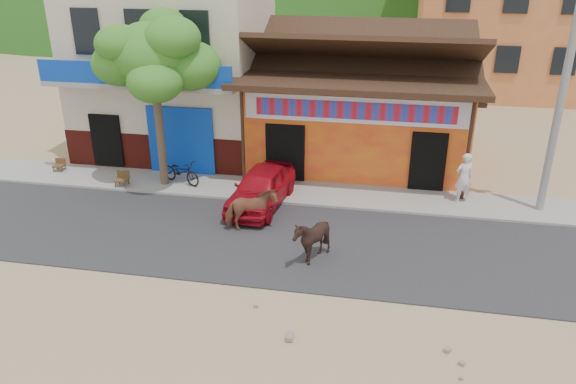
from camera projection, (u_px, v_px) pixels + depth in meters
name	position (u px, v px, depth m)	size (l,w,h in m)	color
ground	(249.00, 288.00, 14.27)	(120.00, 120.00, 0.00)	#9E825B
road	(270.00, 240.00, 16.51)	(60.00, 5.00, 0.04)	#28282B
sidewalk	(291.00, 192.00, 19.64)	(60.00, 2.00, 0.12)	gray
dance_club	(359.00, 115.00, 22.19)	(8.00, 6.00, 3.60)	orange
cafe_building	(176.00, 65.00, 22.77)	(7.00, 6.00, 7.00)	beige
tree	(157.00, 102.00, 19.00)	(3.00, 3.00, 6.00)	#2D721E
utility_pole	(564.00, 87.00, 16.61)	(0.24, 0.24, 8.00)	gray
cow_tan	(251.00, 210.00, 16.88)	(0.69, 1.52, 1.29)	brown
cow_dark	(312.00, 239.00, 15.14)	(1.08, 1.21, 1.33)	black
red_car	(261.00, 187.00, 18.45)	(1.51, 3.76, 1.28)	#AD0C1A
scooter	(181.00, 172.00, 20.05)	(0.58, 1.67, 0.88)	black
pedestrian	(464.00, 177.00, 18.46)	(0.62, 0.41, 1.71)	white
cafe_chair_left	(58.00, 160.00, 21.17)	(0.39, 0.39, 0.83)	#53341B
cafe_chair_right	(121.00, 173.00, 19.81)	(0.44, 0.44, 0.95)	#463217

